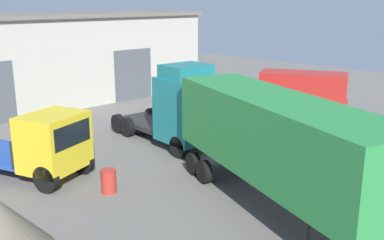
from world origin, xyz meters
name	(u,v)px	position (x,y,z in m)	size (l,w,h in m)	color
ground_plane	(234,166)	(0.00, 0.00, 0.00)	(60.00, 60.00, 0.00)	slate
warehouse_building	(38,58)	(0.00, 18.09, 3.05)	(23.66, 8.69, 6.08)	#B7B2A3
tractor_unit_teal	(183,109)	(0.23, 3.51, 1.92)	(2.87, 6.49, 4.08)	#197075
container_trailer_green	(276,139)	(-2.18, -3.64, 2.52)	(5.63, 10.14, 3.93)	#28843D
delivery_van_red	(305,95)	(8.97, 2.30, 1.53)	(4.09, 5.39, 2.86)	red
flatbed_truck_yellow	(33,145)	(-6.66, 4.93, 1.32)	(4.94, 7.88, 2.73)	yellow
oil_drum	(109,181)	(-5.39, 1.48, 0.44)	(0.58, 0.58, 0.88)	#B22D23
traffic_cone	(357,155)	(4.59, -3.27, 0.25)	(0.40, 0.40, 0.55)	black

